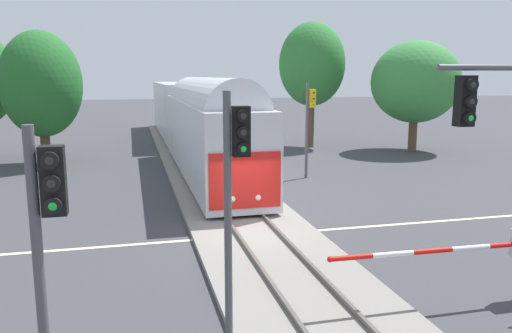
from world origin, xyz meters
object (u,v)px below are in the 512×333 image
at_px(crossing_gate_near, 503,248).
at_px(traffic_signal_far_side, 310,115).
at_px(oak_behind_train, 41,84).
at_px(commuter_train, 189,115).
at_px(oak_far_right, 312,64).
at_px(maple_right_background, 415,82).
at_px(traffic_signal_median, 235,179).
at_px(traffic_signal_near_left, 47,237).

height_order(crossing_gate_near, traffic_signal_far_side, traffic_signal_far_side).
relative_size(traffic_signal_far_side, oak_behind_train, 0.62).
height_order(commuter_train, crossing_gate_near, commuter_train).
relative_size(crossing_gate_near, oak_behind_train, 0.70).
xyz_separation_m(oak_behind_train, oak_far_right, (19.04, 3.93, 1.39)).
height_order(traffic_signal_far_side, oak_far_right, oak_far_right).
relative_size(commuter_train, traffic_signal_far_side, 7.70).
relative_size(commuter_train, maple_right_background, 4.90).
relative_size(commuter_train, traffic_signal_median, 7.53).
bearing_deg(traffic_signal_far_side, oak_far_right, 69.55).
bearing_deg(traffic_signal_median, traffic_signal_near_left, -144.86).
relative_size(traffic_signal_near_left, oak_far_right, 0.51).
bearing_deg(commuter_train, traffic_signal_median, -94.51).
xyz_separation_m(traffic_signal_median, oak_behind_train, (-7.22, 24.02, 1.50)).
distance_m(oak_behind_train, maple_right_background, 25.67).
bearing_deg(oak_far_right, oak_behind_train, -168.33).
bearing_deg(traffic_signal_far_side, traffic_signal_near_left, -119.92).
xyz_separation_m(traffic_signal_median, oak_far_right, (11.82, 27.96, 2.89)).
relative_size(traffic_signal_median, traffic_signal_near_left, 1.08).
relative_size(traffic_signal_median, maple_right_background, 0.65).
height_order(oak_far_right, maple_right_background, oak_far_right).
bearing_deg(traffic_signal_near_left, traffic_signal_far_side, 60.08).
bearing_deg(traffic_signal_far_side, traffic_signal_median, -114.62).
bearing_deg(traffic_signal_median, maple_right_background, 52.49).
height_order(commuter_train, traffic_signal_far_side, commuter_train).
bearing_deg(crossing_gate_near, traffic_signal_median, -176.72).
distance_m(oak_behind_train, oak_far_right, 19.49).
distance_m(traffic_signal_median, traffic_signal_near_left, 3.93).
xyz_separation_m(crossing_gate_near, oak_behind_train, (-14.02, 23.63, 3.65)).
xyz_separation_m(crossing_gate_near, traffic_signal_median, (-6.80, -0.39, 2.15)).
bearing_deg(crossing_gate_near, oak_far_right, 79.69).
bearing_deg(commuter_train, maple_right_background, -9.61).
bearing_deg(traffic_signal_near_left, crossing_gate_near, 14.81).
xyz_separation_m(traffic_signal_median, traffic_signal_far_side, (7.47, 16.29, -0.08)).
relative_size(crossing_gate_near, maple_right_background, 0.71).
xyz_separation_m(oak_behind_train, maple_right_background, (25.67, 0.01, 0.06)).
distance_m(traffic_signal_near_left, maple_right_background, 34.11).
height_order(crossing_gate_near, traffic_signal_near_left, traffic_signal_near_left).
relative_size(crossing_gate_near, traffic_signal_median, 1.10).
bearing_deg(maple_right_background, oak_behind_train, -179.98).
height_order(oak_behind_train, maple_right_background, oak_behind_train).
distance_m(commuter_train, maple_right_background, 16.73).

